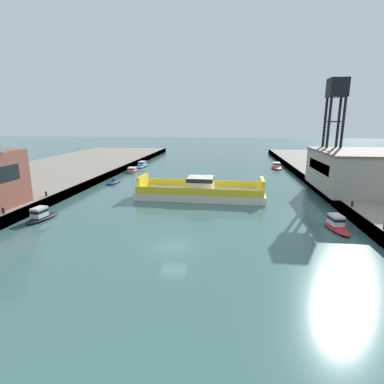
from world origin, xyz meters
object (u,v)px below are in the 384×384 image
(moored_boat_far_right, at_px, (142,165))
(moored_boat_near_left, at_px, (276,166))
(moored_boat_far_left, at_px, (114,182))
(crane_tower, at_px, (336,104))
(moored_boat_mid_right, at_px, (41,215))
(moored_boat_mid_left, at_px, (336,224))
(warehouse_shed, at_px, (362,170))
(chain_ferry, at_px, (200,191))
(moored_boat_near_right, at_px, (132,170))

(moored_boat_far_right, bearing_deg, moored_boat_near_left, 2.96)
(moored_boat_far_left, relative_size, crane_tower, 0.29)
(moored_boat_near_left, height_order, moored_boat_mid_right, moored_boat_mid_right)
(moored_boat_mid_left, bearing_deg, crane_tower, 75.75)
(crane_tower, bearing_deg, moored_boat_near_left, 103.31)
(moored_boat_far_left, distance_m, warehouse_shed, 43.27)
(chain_ferry, xyz_separation_m, moored_boat_near_right, (-18.58, 22.96, -0.63))
(moored_boat_near_right, relative_size, moored_boat_mid_right, 1.40)
(chain_ferry, height_order, warehouse_shed, warehouse_shed)
(moored_boat_mid_right, relative_size, crane_tower, 0.30)
(warehouse_shed, height_order, crane_tower, crane_tower)
(chain_ferry, bearing_deg, moored_boat_near_right, 128.98)
(moored_boat_mid_right, bearing_deg, moored_boat_near_right, 90.56)
(moored_boat_near_left, distance_m, moored_boat_far_left, 41.39)
(moored_boat_near_right, distance_m, crane_tower, 44.99)
(moored_boat_far_right, bearing_deg, crane_tower, -27.91)
(chain_ferry, distance_m, crane_tower, 27.36)
(moored_boat_near_left, height_order, moored_boat_near_right, moored_boat_near_left)
(moored_boat_near_left, relative_size, moored_boat_far_right, 0.95)
(moored_boat_near_left, xyz_separation_m, moored_boat_mid_right, (-34.63, -45.91, 0.07))
(chain_ferry, relative_size, crane_tower, 1.16)
(moored_boat_far_left, distance_m, moored_boat_far_right, 21.36)
(moored_boat_far_left, bearing_deg, chain_ferry, -27.61)
(warehouse_shed, bearing_deg, chain_ferry, -173.77)
(chain_ferry, xyz_separation_m, moored_boat_mid_left, (16.36, -12.44, -0.43))
(warehouse_shed, bearing_deg, moored_boat_mid_right, -159.44)
(moored_boat_far_right, bearing_deg, moored_boat_mid_left, -51.06)
(warehouse_shed, xyz_separation_m, crane_tower, (-2.76, 6.63, 10.17))
(moored_boat_near_right, bearing_deg, moored_boat_near_left, 15.28)
(moored_boat_near_left, height_order, moored_boat_far_right, moored_boat_near_left)
(warehouse_shed, bearing_deg, moored_boat_far_left, 171.09)
(chain_ferry, bearing_deg, moored_boat_near_left, 63.24)
(moored_boat_mid_left, height_order, moored_boat_far_left, moored_boat_mid_left)
(chain_ferry, relative_size, moored_boat_mid_left, 3.71)
(chain_ferry, distance_m, moored_boat_far_left, 20.22)
(moored_boat_near_left, height_order, warehouse_shed, warehouse_shed)
(moored_boat_far_right, relative_size, crane_tower, 0.43)
(moored_boat_mid_left, relative_size, moored_boat_far_right, 0.72)
(moored_boat_near_right, bearing_deg, chain_ferry, -51.02)
(chain_ferry, bearing_deg, moored_boat_far_left, 152.39)
(moored_boat_mid_left, bearing_deg, chain_ferry, 142.74)
(moored_boat_mid_right, height_order, crane_tower, crane_tower)
(chain_ferry, distance_m, moored_boat_mid_left, 20.56)
(chain_ferry, xyz_separation_m, crane_tower, (21.89, 9.32, 13.52))
(moored_boat_mid_right, height_order, warehouse_shed, warehouse_shed)
(moored_boat_far_right, bearing_deg, moored_boat_mid_right, -89.63)
(moored_boat_far_left, height_order, crane_tower, crane_tower)
(moored_boat_far_right, height_order, warehouse_shed, warehouse_shed)
(moored_boat_far_left, bearing_deg, crane_tower, -0.07)
(moored_boat_near_right, height_order, moored_boat_mid_left, moored_boat_mid_left)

